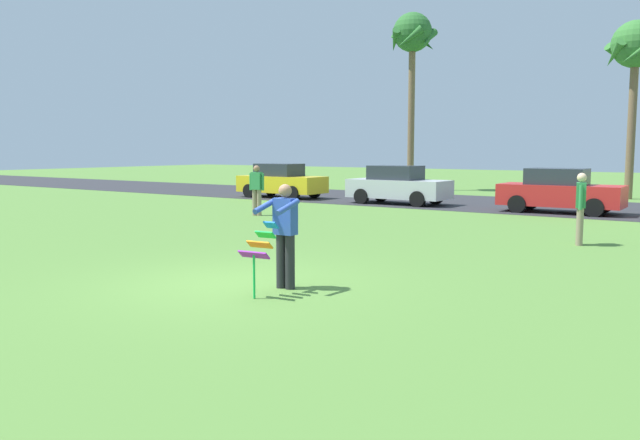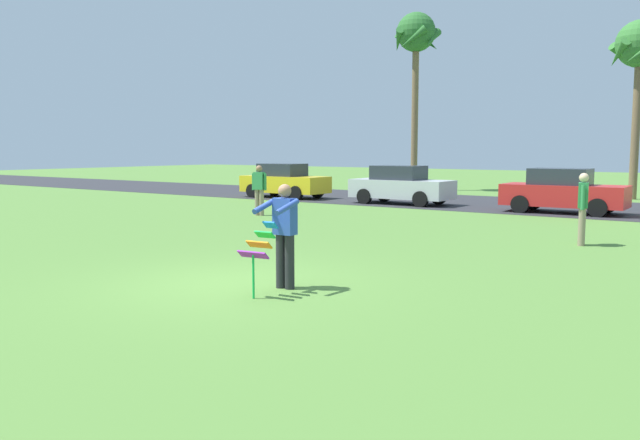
% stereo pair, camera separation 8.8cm
% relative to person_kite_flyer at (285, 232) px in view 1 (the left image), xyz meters
% --- Properties ---
extents(ground_plane, '(120.00, 120.00, 0.00)m').
position_rel_person_kite_flyer_xyz_m(ground_plane, '(-0.91, -0.17, -0.95)').
color(ground_plane, '#568438').
extents(road_strip, '(120.00, 8.00, 0.01)m').
position_rel_person_kite_flyer_xyz_m(road_strip, '(-0.91, 18.02, -0.95)').
color(road_strip, '#2D2D33').
rests_on(road_strip, ground).
extents(person_kite_flyer, '(0.56, 0.67, 1.73)m').
position_rel_person_kite_flyer_xyz_m(person_kite_flyer, '(0.00, 0.00, 0.00)').
color(person_kite_flyer, '#26262B').
rests_on(person_kite_flyer, ground).
extents(kite_held, '(0.52, 0.66, 1.16)m').
position_rel_person_kite_flyer_xyz_m(kite_held, '(0.04, -0.68, -0.17)').
color(kite_held, blue).
rests_on(kite_held, ground).
extents(parked_car_yellow, '(4.21, 1.86, 1.60)m').
position_rel_person_kite_flyer_xyz_m(parked_car_yellow, '(-12.35, 15.62, -0.18)').
color(parked_car_yellow, yellow).
rests_on(parked_car_yellow, ground).
extents(parked_car_silver, '(4.23, 1.88, 1.60)m').
position_rel_person_kite_flyer_xyz_m(parked_car_silver, '(-6.19, 15.62, -0.18)').
color(parked_car_silver, silver).
rests_on(parked_car_silver, ground).
extents(parked_car_red, '(4.23, 1.90, 1.60)m').
position_rel_person_kite_flyer_xyz_m(parked_car_red, '(0.32, 15.62, -0.18)').
color(parked_car_red, red).
rests_on(parked_car_red, ground).
extents(palm_tree_left_near, '(2.58, 2.71, 9.59)m').
position_rel_person_kite_flyer_xyz_m(palm_tree_left_near, '(-9.86, 23.99, 7.13)').
color(palm_tree_left_near, brown).
rests_on(palm_tree_left_near, ground).
extents(palm_tree_right_near, '(2.58, 2.71, 8.00)m').
position_rel_person_kite_flyer_xyz_m(palm_tree_right_near, '(1.19, 24.07, 5.67)').
color(palm_tree_right_near, brown).
rests_on(palm_tree_right_near, ground).
extents(person_walker_near, '(0.56, 0.28, 1.73)m').
position_rel_person_kite_flyer_xyz_m(person_walker_near, '(-8.01, 8.75, -0.02)').
color(person_walker_near, gray).
rests_on(person_walker_near, ground).
extents(person_walker_far, '(0.29, 0.56, 1.73)m').
position_rel_person_kite_flyer_xyz_m(person_walker_far, '(2.81, 7.89, -0.02)').
color(person_walker_far, gray).
rests_on(person_walker_far, ground).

